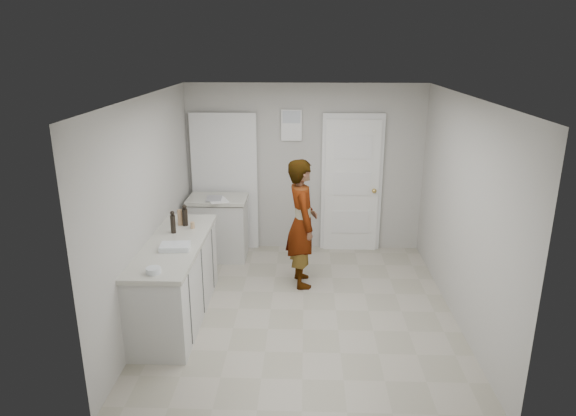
{
  "coord_description": "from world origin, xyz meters",
  "views": [
    {
      "loc": [
        0.01,
        -5.46,
        3.03
      ],
      "look_at": [
        -0.2,
        0.4,
        1.15
      ],
      "focal_mm": 32.0,
      "sensor_mm": 36.0,
      "label": 1
    }
  ],
  "objects_px": {
    "spice_jar": "(193,225)",
    "oil_cruet_a": "(185,216)",
    "person": "(302,223)",
    "cake_mix_box": "(183,217)",
    "baking_dish": "(175,247)",
    "oil_cruet_b": "(173,222)",
    "egg_bowl": "(154,270)"
  },
  "relations": [
    {
      "from": "cake_mix_box",
      "to": "spice_jar",
      "type": "xyz_separation_m",
      "value": [
        0.14,
        -0.13,
        -0.06
      ]
    },
    {
      "from": "baking_dish",
      "to": "egg_bowl",
      "type": "relative_size",
      "value": 2.29
    },
    {
      "from": "baking_dish",
      "to": "egg_bowl",
      "type": "distance_m",
      "value": 0.61
    },
    {
      "from": "cake_mix_box",
      "to": "oil_cruet_a",
      "type": "distance_m",
      "value": 0.06
    },
    {
      "from": "person",
      "to": "baking_dish",
      "type": "bearing_deg",
      "value": 118.79
    },
    {
      "from": "oil_cruet_b",
      "to": "egg_bowl",
      "type": "distance_m",
      "value": 1.1
    },
    {
      "from": "egg_bowl",
      "to": "spice_jar",
      "type": "bearing_deg",
      "value": 85.01
    },
    {
      "from": "oil_cruet_a",
      "to": "oil_cruet_b",
      "type": "relative_size",
      "value": 0.99
    },
    {
      "from": "egg_bowl",
      "to": "oil_cruet_a",
      "type": "bearing_deg",
      "value": 89.96
    },
    {
      "from": "baking_dish",
      "to": "egg_bowl",
      "type": "xyz_separation_m",
      "value": [
        -0.06,
        -0.61,
        0.0
      ]
    },
    {
      "from": "person",
      "to": "cake_mix_box",
      "type": "distance_m",
      "value": 1.5
    },
    {
      "from": "cake_mix_box",
      "to": "oil_cruet_a",
      "type": "xyz_separation_m",
      "value": [
        0.04,
        -0.03,
        0.03
      ]
    },
    {
      "from": "cake_mix_box",
      "to": "baking_dish",
      "type": "distance_m",
      "value": 0.79
    },
    {
      "from": "spice_jar",
      "to": "person",
      "type": "bearing_deg",
      "value": 19.74
    },
    {
      "from": "person",
      "to": "oil_cruet_a",
      "type": "height_order",
      "value": "person"
    },
    {
      "from": "person",
      "to": "spice_jar",
      "type": "height_order",
      "value": "person"
    },
    {
      "from": "spice_jar",
      "to": "oil_cruet_a",
      "type": "bearing_deg",
      "value": 138.4
    },
    {
      "from": "oil_cruet_a",
      "to": "oil_cruet_b",
      "type": "distance_m",
      "value": 0.27
    },
    {
      "from": "oil_cruet_b",
      "to": "egg_bowl",
      "type": "xyz_separation_m",
      "value": [
        0.08,
        -1.1,
        -0.1
      ]
    },
    {
      "from": "oil_cruet_a",
      "to": "oil_cruet_b",
      "type": "xyz_separation_m",
      "value": [
        -0.08,
        -0.26,
        0.0
      ]
    },
    {
      "from": "spice_jar",
      "to": "oil_cruet_a",
      "type": "xyz_separation_m",
      "value": [
        -0.11,
        0.1,
        0.09
      ]
    },
    {
      "from": "oil_cruet_a",
      "to": "egg_bowl",
      "type": "bearing_deg",
      "value": -90.04
    },
    {
      "from": "spice_jar",
      "to": "oil_cruet_a",
      "type": "height_order",
      "value": "oil_cruet_a"
    },
    {
      "from": "cake_mix_box",
      "to": "oil_cruet_b",
      "type": "distance_m",
      "value": 0.29
    },
    {
      "from": "cake_mix_box",
      "to": "oil_cruet_b",
      "type": "bearing_deg",
      "value": -123.51
    },
    {
      "from": "baking_dish",
      "to": "person",
      "type": "bearing_deg",
      "value": 39.61
    },
    {
      "from": "spice_jar",
      "to": "baking_dish",
      "type": "relative_size",
      "value": 0.24
    },
    {
      "from": "spice_jar",
      "to": "baking_dish",
      "type": "distance_m",
      "value": 0.65
    },
    {
      "from": "person",
      "to": "baking_dish",
      "type": "distance_m",
      "value": 1.76
    },
    {
      "from": "cake_mix_box",
      "to": "baking_dish",
      "type": "relative_size",
      "value": 0.58
    },
    {
      "from": "oil_cruet_a",
      "to": "baking_dish",
      "type": "relative_size",
      "value": 0.81
    },
    {
      "from": "cake_mix_box",
      "to": "baking_dish",
      "type": "bearing_deg",
      "value": -107.57
    }
  ]
}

